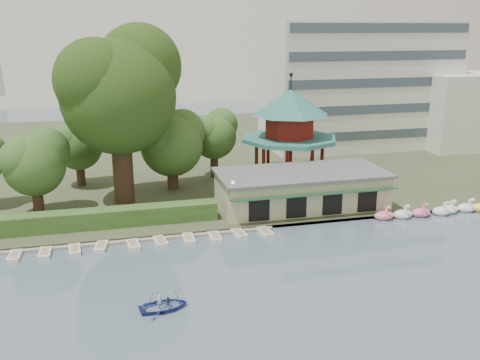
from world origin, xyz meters
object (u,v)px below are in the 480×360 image
object	(u,v)px
pavilion	(290,126)
rowboat_with_passengers	(164,303)
boathouse	(301,188)
dock	(97,242)
big_tree	(119,87)

from	to	relation	value
pavilion	rowboat_with_passengers	distance (m)	35.10
rowboat_with_passengers	boathouse	bearing A→B (deg)	46.95
boathouse	rowboat_with_passengers	size ratio (longest dim) A/B	3.44
dock	rowboat_with_passengers	xyz separation A→B (m)	(4.73, -13.71, 0.40)
pavilion	big_tree	bearing A→B (deg)	-169.67
boathouse	rowboat_with_passengers	distance (m)	25.36
dock	rowboat_with_passengers	distance (m)	14.51
boathouse	pavilion	distance (m)	11.43
pavilion	rowboat_with_passengers	xyz separation A→B (m)	(-19.27, -28.51, -6.97)
dock	big_tree	world-z (taller)	big_tree
boathouse	pavilion	xyz separation A→B (m)	(2.00, 10.03, 5.11)
dock	boathouse	distance (m)	22.62
dock	rowboat_with_passengers	size ratio (longest dim) A/B	6.30
big_tree	boathouse	bearing A→B (deg)	-18.30
boathouse	rowboat_with_passengers	bearing A→B (deg)	-133.05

